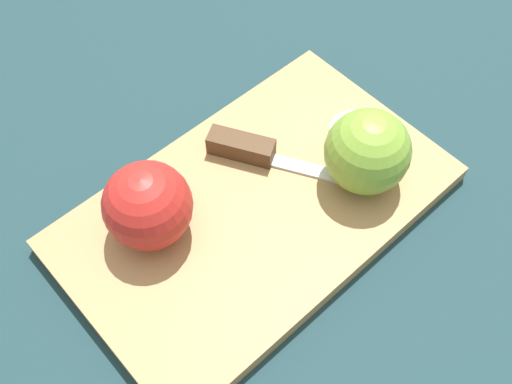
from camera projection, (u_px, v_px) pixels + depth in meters
ground_plane at (256, 213)px, 0.60m from camera, size 4.00×4.00×0.00m
cutting_board at (256, 208)px, 0.59m from camera, size 0.40×0.28×0.02m
apple_half_left at (147, 206)px, 0.53m from camera, size 0.08×0.08×0.08m
apple_half_right at (367, 152)px, 0.57m from camera, size 0.08×0.08×0.08m
knife at (250, 149)px, 0.61m from camera, size 0.12×0.14×0.02m
apple_slice at (358, 133)px, 0.63m from camera, size 0.06×0.06×0.00m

